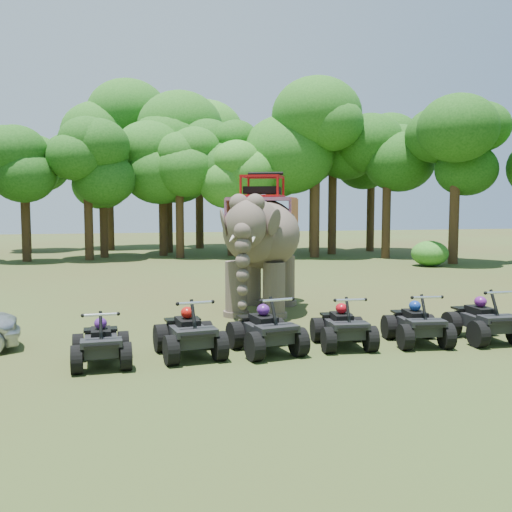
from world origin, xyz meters
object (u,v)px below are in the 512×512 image
(atv_2, at_px, (266,323))
(atv_3, at_px, (343,320))
(atv_5, at_px, (484,314))
(atv_0, at_px, (101,337))
(elephant, at_px, (262,242))
(atv_4, at_px, (417,318))
(atv_1, at_px, (189,326))

(atv_2, relative_size, atv_3, 1.07)
(atv_2, xyz_separation_m, atv_5, (5.46, -0.17, -0.00))
(atv_0, relative_size, atv_2, 0.90)
(atv_2, distance_m, atv_5, 5.47)
(elephant, height_order, atv_2, elephant)
(atv_0, distance_m, atv_2, 3.59)
(atv_4, height_order, atv_5, atv_5)
(elephant, distance_m, atv_4, 5.87)
(atv_0, bearing_deg, atv_4, -1.34)
(atv_0, distance_m, atv_3, 5.48)
(atv_1, xyz_separation_m, atv_2, (1.72, -0.09, 0.00))
(elephant, relative_size, atv_2, 2.89)
(elephant, bearing_deg, atv_0, -107.66)
(atv_3, relative_size, atv_4, 0.99)
(atv_0, xyz_separation_m, atv_3, (5.48, 0.28, 0.02))
(atv_1, relative_size, atv_5, 1.00)
(elephant, relative_size, atv_4, 3.06)
(atv_0, height_order, atv_5, atv_5)
(elephant, bearing_deg, atv_4, -38.20)
(atv_0, xyz_separation_m, atv_4, (7.31, 0.13, 0.03))
(elephant, bearing_deg, atv_1, -95.59)
(atv_0, bearing_deg, atv_5, -2.21)
(atv_2, relative_size, atv_4, 1.06)
(atv_0, relative_size, atv_3, 0.97)
(atv_0, bearing_deg, elephant, 45.17)
(atv_0, height_order, atv_2, atv_2)
(elephant, relative_size, atv_1, 2.90)
(atv_1, bearing_deg, atv_0, -178.26)
(atv_2, bearing_deg, atv_1, 167.38)
(elephant, distance_m, atv_5, 6.89)
(atv_4, bearing_deg, atv_1, -174.66)
(atv_2, bearing_deg, atv_4, -10.62)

